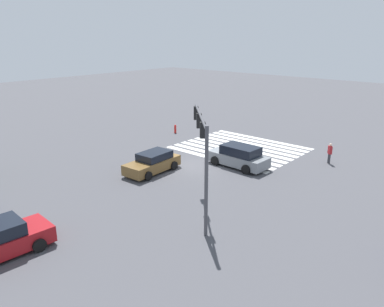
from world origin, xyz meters
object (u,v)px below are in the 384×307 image
object	(u,v)px
car_1	(153,163)
fire_hydrant	(175,129)
car_4	(239,156)
pedestrian	(330,152)
traffic_signal_mast	(202,141)

from	to	relation	value
car_1	fire_hydrant	xyz separation A→B (m)	(6.54, -9.23, -0.27)
car_4	pedestrian	size ratio (longest dim) A/B	2.91
car_1	pedestrian	size ratio (longest dim) A/B	2.75
traffic_signal_mast	fire_hydrant	size ratio (longest dim) A/B	6.54
car_1	pedestrian	distance (m)	13.61
traffic_signal_mast	pedestrian	xyz separation A→B (m)	(-2.09, -12.98, -3.32)
traffic_signal_mast	car_4	bearing A→B (deg)	-25.18
pedestrian	car_1	bearing A→B (deg)	3.96
car_1	pedestrian	xyz separation A→B (m)	(-8.94, -10.26, 0.20)
fire_hydrant	car_4	bearing A→B (deg)	158.54
car_1	fire_hydrant	bearing A→B (deg)	-147.84
car_1	traffic_signal_mast	bearing A→B (deg)	65.18
traffic_signal_mast	car_1	size ratio (longest dim) A/B	1.26
car_4	fire_hydrant	world-z (taller)	car_4
fire_hydrant	pedestrian	bearing A→B (deg)	-176.19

